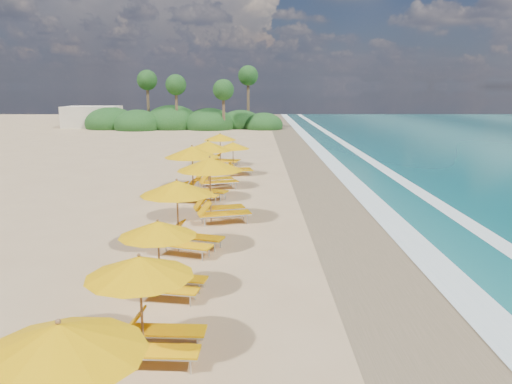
# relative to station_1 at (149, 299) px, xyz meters

# --- Properties ---
(ground) EXTENTS (160.00, 160.00, 0.00)m
(ground) POSITION_rel_station_1_xyz_m (2.13, 10.44, -1.23)
(ground) COLOR tan
(ground) RESTS_ON ground
(wet_sand) EXTENTS (4.00, 160.00, 0.01)m
(wet_sand) POSITION_rel_station_1_xyz_m (6.13, 10.44, -1.22)
(wet_sand) COLOR #8E7354
(wet_sand) RESTS_ON ground
(surf_foam) EXTENTS (4.00, 160.00, 0.01)m
(surf_foam) POSITION_rel_station_1_xyz_m (8.83, 10.44, -1.20)
(surf_foam) COLOR white
(surf_foam) RESTS_ON ground
(station_1) EXTENTS (2.42, 2.24, 2.19)m
(station_1) POSITION_rel_station_1_xyz_m (0.00, 0.00, 0.00)
(station_1) COLOR olive
(station_1) RESTS_ON ground
(station_2) EXTENTS (2.45, 2.34, 2.06)m
(station_2) POSITION_rel_station_1_xyz_m (-0.25, 3.04, -0.07)
(station_2) COLOR olive
(station_2) RESTS_ON ground
(station_3) EXTENTS (3.13, 3.07, 2.45)m
(station_3) POSITION_rel_station_1_xyz_m (-0.28, 6.61, 0.15)
(station_3) COLOR olive
(station_3) RESTS_ON ground
(station_4) EXTENTS (3.36, 3.27, 2.69)m
(station_4) POSITION_rel_station_1_xyz_m (0.49, 10.42, 0.28)
(station_4) COLOR olive
(station_4) RESTS_ON ground
(station_5) EXTENTS (3.49, 3.45, 2.69)m
(station_5) POSITION_rel_station_1_xyz_m (-0.70, 14.12, 0.28)
(station_5) COLOR olive
(station_5) RESTS_ON ground
(station_6) EXTENTS (3.33, 3.26, 2.61)m
(station_6) POSITION_rel_station_1_xyz_m (-0.23, 17.20, 0.24)
(station_6) COLOR olive
(station_6) RESTS_ON ground
(station_7) EXTENTS (2.50, 2.39, 2.09)m
(station_7) POSITION_rel_station_1_xyz_m (0.88, 21.29, -0.05)
(station_7) COLOR olive
(station_7) RESTS_ON ground
(station_8) EXTENTS (2.78, 2.67, 2.27)m
(station_8) POSITION_rel_station_1_xyz_m (-0.16, 25.01, 0.05)
(station_8) COLOR olive
(station_8) RESTS_ON ground
(treeline) EXTENTS (25.80, 8.80, 9.74)m
(treeline) POSITION_rel_station_1_xyz_m (-7.81, 55.96, -0.23)
(treeline) COLOR #163D14
(treeline) RESTS_ON ground
(beach_building) EXTENTS (7.00, 5.00, 2.80)m
(beach_building) POSITION_rel_station_1_xyz_m (-19.87, 58.44, 0.17)
(beach_building) COLOR beige
(beach_building) RESTS_ON ground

